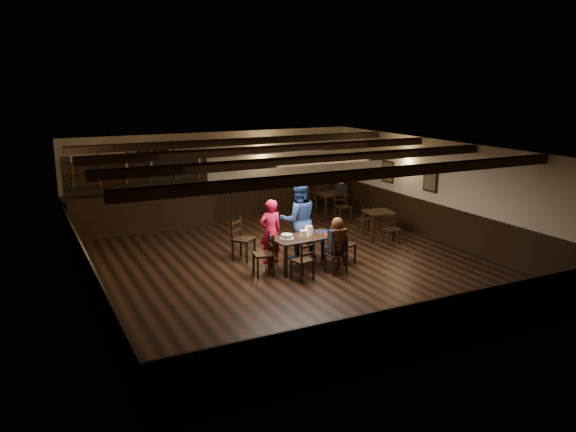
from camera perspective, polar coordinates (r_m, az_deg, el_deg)
name	(u,v)px	position (r m, az deg, el deg)	size (l,w,h in m)	color
ground	(290,266)	(13.09, 0.25, -5.10)	(10.00, 10.00, 0.00)	black
room_shell	(290,192)	(12.67, 0.21, 2.45)	(9.02, 10.02, 2.71)	beige
dining_table	(305,240)	(12.77, 1.77, -2.43)	(1.60, 0.89, 0.75)	black
chair_near_left	(305,258)	(12.02, 1.72, -4.27)	(0.49, 0.48, 0.87)	black
chair_near_right	(338,253)	(12.43, 5.12, -3.72)	(0.43, 0.41, 0.86)	black
chair_end_left	(267,250)	(12.37, -2.15, -3.52)	(0.49, 0.50, 0.95)	black
chair_end_right	(342,242)	(13.12, 5.53, -2.64)	(0.52, 0.53, 0.92)	black
chair_far_pushed	(240,236)	(13.46, -4.87, -2.00)	(0.65, 0.64, 1.01)	black
woman_pink	(270,231)	(13.11, -1.79, -1.58)	(0.56, 0.37, 1.53)	#F41338
man_blue	(298,220)	(13.38, 1.04, -0.42)	(0.93, 0.72, 1.91)	navy
seated_person	(337,237)	(12.38, 5.00, -2.14)	(0.35, 0.53, 0.86)	black
cake	(287,236)	(12.57, -0.11, -2.09)	(0.31, 0.31, 0.10)	white
plate_stack_a	(303,234)	(12.65, 1.57, -1.82)	(0.17, 0.17, 0.16)	white
plate_stack_b	(309,230)	(12.87, 2.13, -1.46)	(0.17, 0.17, 0.20)	white
tea_light	(303,234)	(12.82, 1.58, -1.88)	(0.04, 0.04, 0.06)	#A5A8AD
salt_shaker	(322,233)	(12.88, 3.47, -1.73)	(0.04, 0.04, 0.09)	silver
pepper_shaker	(323,233)	(12.85, 3.54, -1.74)	(0.04, 0.04, 0.10)	#A5A8AD
drink_glass	(312,231)	(13.00, 2.47, -1.51)	(0.07, 0.07, 0.12)	silver
menu_red	(328,234)	(12.95, 4.07, -1.84)	(0.31, 0.21, 0.00)	maroon
menu_blue	(323,232)	(13.16, 3.56, -1.58)	(0.34, 0.24, 0.00)	#0F1C4B
bar_counter	(142,206)	(16.48, -14.63, 1.00)	(4.26, 0.70, 2.20)	black
back_table_a	(379,215)	(15.38, 9.21, 0.07)	(0.86, 0.86, 0.75)	black
back_table_b	(331,196)	(17.68, 4.39, 2.01)	(0.93, 0.93, 0.75)	black
bg_patron_left	(304,193)	(17.33, 1.62, 2.36)	(0.26, 0.37, 0.70)	black
bg_patron_right	(341,189)	(17.92, 5.42, 2.75)	(0.26, 0.38, 0.74)	black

